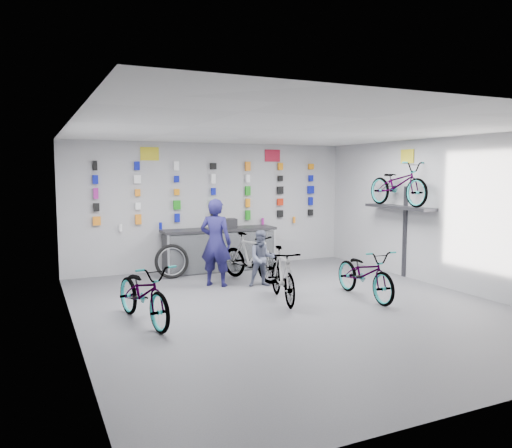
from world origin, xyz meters
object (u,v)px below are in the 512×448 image
counter (220,250)px  bike_service (251,257)px  customer (262,258)px  bike_center (283,275)px  bike_right (365,273)px  clerk (216,242)px  bike_left (144,293)px

counter → bike_service: (0.24, -1.29, 0.02)m
bike_service → customer: (-0.03, -0.60, 0.06)m
bike_center → counter: bearing=104.0°
counter → bike_right: 3.85m
bike_service → clerk: 0.96m
bike_left → bike_right: (4.02, -0.17, -0.01)m
counter → bike_center: size_ratio=1.67×
clerk → bike_left: bearing=85.6°
counter → bike_service: 1.32m
bike_left → bike_center: bike_center is taller
bike_left → clerk: size_ratio=1.01×
bike_left → clerk: 2.71m
bike_service → clerk: clerk is taller
bike_center → bike_service: (0.21, 1.83, 0.02)m
bike_right → bike_service: (-1.29, 2.24, 0.04)m
bike_right → bike_left: bearing=-179.2°
counter → clerk: size_ratio=1.51×
counter → bike_service: size_ratio=1.59×
bike_right → counter: bearing=116.4°
bike_center → clerk: (-0.65, 1.67, 0.41)m
bike_service → counter: bearing=77.8°
bike_right → clerk: 3.02m
bike_right → clerk: clerk is taller
bike_right → clerk: size_ratio=0.99×
bike_left → clerk: bearing=34.5°
customer → bike_service: bearing=100.9°
clerk → counter: bearing=-73.2°
bike_service → clerk: (-0.86, -0.16, 0.38)m
bike_left → bike_center: bearing=-5.5°
counter → clerk: clerk is taller
bike_right → bike_service: size_ratio=1.05×
counter → bike_right: (1.52, -3.54, -0.02)m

